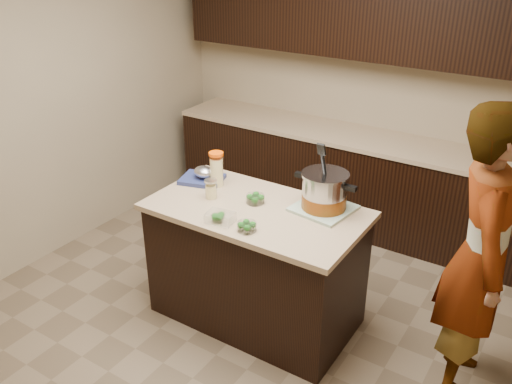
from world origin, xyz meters
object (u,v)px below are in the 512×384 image
at_px(stock_pot, 324,193).
at_px(person, 481,257).
at_px(island, 256,264).
at_px(lemonade_pitcher, 217,170).

distance_m(stock_pot, person, 1.03).
relative_size(island, person, 0.80).
distance_m(island, stock_pot, 0.73).
bearing_deg(stock_pot, lemonade_pitcher, -173.74).
bearing_deg(lemonade_pitcher, stock_pot, 5.37).
bearing_deg(stock_pot, person, -1.93).
bearing_deg(stock_pot, island, -149.37).
bearing_deg(person, lemonade_pitcher, 76.29).
relative_size(stock_pot, person, 0.24).
xyz_separation_m(island, lemonade_pitcher, (-0.43, 0.15, 0.57)).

